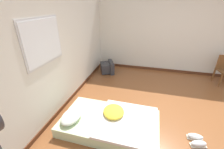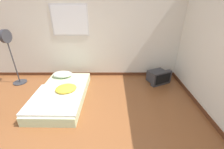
# 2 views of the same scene
# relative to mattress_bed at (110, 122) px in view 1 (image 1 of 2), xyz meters

# --- Properties ---
(ground_plane) EXTENTS (20.00, 20.00, 0.00)m
(ground_plane) POSITION_rel_mattress_bed_xyz_m (0.57, -1.31, -0.13)
(ground_plane) COLOR brown
(wall_back) EXTENTS (7.33, 0.08, 2.60)m
(wall_back) POSITION_rel_mattress_bed_xyz_m (0.56, 1.22, 1.16)
(wall_back) COLOR silver
(wall_back) RESTS_ON ground_plane
(wall_right) EXTENTS (0.08, 7.42, 2.60)m
(wall_right) POSITION_rel_mattress_bed_xyz_m (3.07, -1.31, 1.15)
(wall_right) COLOR silver
(wall_right) RESTS_ON ground_plane
(mattress_bed) EXTENTS (1.07, 1.83, 0.35)m
(mattress_bed) POSITION_rel_mattress_bed_xyz_m (0.00, 0.00, 0.00)
(mattress_bed) COLOR beige
(mattress_bed) RESTS_ON ground_plane
(crt_tv) EXTENTS (0.65, 0.59, 0.37)m
(crt_tv) POSITION_rel_mattress_bed_xyz_m (2.44, 0.75, 0.04)
(crt_tv) COLOR #333338
(crt_tv) RESTS_ON ground_plane
(sneaker_pair) EXTENTS (0.29, 0.29, 0.10)m
(sneaker_pair) POSITION_rel_mattress_bed_xyz_m (0.05, -1.55, -0.08)
(sneaker_pair) COLOR silver
(sneaker_pair) RESTS_ON ground_plane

